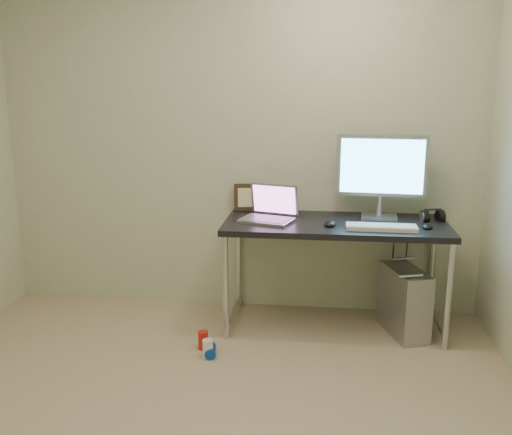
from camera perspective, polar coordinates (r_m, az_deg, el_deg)
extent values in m
cube|color=beige|center=(4.16, -1.74, 7.61)|extent=(3.50, 0.02, 2.50)
cube|color=black|center=(3.88, 7.97, -0.74)|extent=(1.50, 0.65, 0.04)
cylinder|color=silver|center=(3.77, -3.06, -7.04)|extent=(0.04, 0.04, 0.71)
cylinder|color=silver|center=(4.30, -1.75, -4.39)|extent=(0.04, 0.04, 0.71)
cylinder|color=silver|center=(3.80, 18.68, -7.56)|extent=(0.04, 0.04, 0.71)
cylinder|color=silver|center=(4.33, 17.18, -4.87)|extent=(0.04, 0.04, 0.71)
cylinder|color=silver|center=(4.13, -2.32, -9.23)|extent=(0.04, 0.57, 0.04)
cylinder|color=silver|center=(4.16, 17.61, -9.70)|extent=(0.04, 0.57, 0.04)
cube|color=#A7A7AB|center=(4.00, 14.60, -8.14)|extent=(0.32, 0.48, 0.46)
cylinder|color=#B8B8C0|center=(3.75, 15.19, -5.65)|extent=(0.16, 0.07, 0.02)
cylinder|color=#B8B8C0|center=(4.09, 14.48, -4.00)|extent=(0.16, 0.07, 0.02)
cylinder|color=black|center=(4.27, 13.47, -4.29)|extent=(0.01, 0.16, 0.69)
cylinder|color=black|center=(4.27, 14.69, -4.64)|extent=(0.02, 0.11, 0.71)
cylinder|color=red|center=(3.75, -5.30, -12.10)|extent=(0.07, 0.07, 0.12)
cylinder|color=white|center=(3.63, -4.84, -12.95)|extent=(0.08, 0.08, 0.12)
cylinder|color=#0D44A7|center=(3.66, -4.58, -13.15)|extent=(0.09, 0.13, 0.07)
cube|color=#B8B8C0|center=(3.85, 1.10, -0.27)|extent=(0.40, 0.33, 0.02)
cube|color=gray|center=(3.85, 1.10, -0.12)|extent=(0.35, 0.28, 0.00)
cube|color=#9B9CA3|center=(3.95, 1.87, 1.82)|extent=(0.34, 0.15, 0.22)
cube|color=#894D83|center=(3.94, 1.86, 1.80)|extent=(0.31, 0.13, 0.19)
cube|color=#B8B8C0|center=(4.05, 12.21, 0.09)|extent=(0.26, 0.20, 0.02)
cylinder|color=#B8B8C0|center=(4.05, 12.24, 1.20)|extent=(0.04, 0.04, 0.13)
cube|color=#B8B8C0|center=(3.99, 12.45, 5.06)|extent=(0.61, 0.08, 0.42)
cube|color=#54BBFA|center=(3.97, 12.48, 5.01)|extent=(0.55, 0.05, 0.37)
cube|color=silver|center=(3.73, 12.42, -0.96)|extent=(0.45, 0.15, 0.03)
ellipsoid|color=black|center=(3.83, 16.77, -0.78)|extent=(0.09, 0.12, 0.04)
ellipsoid|color=black|center=(3.77, 7.39, -0.50)|extent=(0.09, 0.13, 0.04)
cylinder|color=black|center=(4.04, 16.42, 0.08)|extent=(0.06, 0.10, 0.09)
cylinder|color=black|center=(4.06, 18.00, 0.03)|extent=(0.06, 0.10, 0.09)
cube|color=black|center=(4.04, 17.26, 0.76)|extent=(0.12, 0.05, 0.01)
cube|color=black|center=(4.17, -0.51, 2.04)|extent=(0.25, 0.11, 0.20)
cylinder|color=silver|center=(4.10, 3.13, 1.05)|extent=(0.01, 0.01, 0.09)
cylinder|color=silver|center=(4.09, 3.14, 1.77)|extent=(0.04, 0.03, 0.04)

